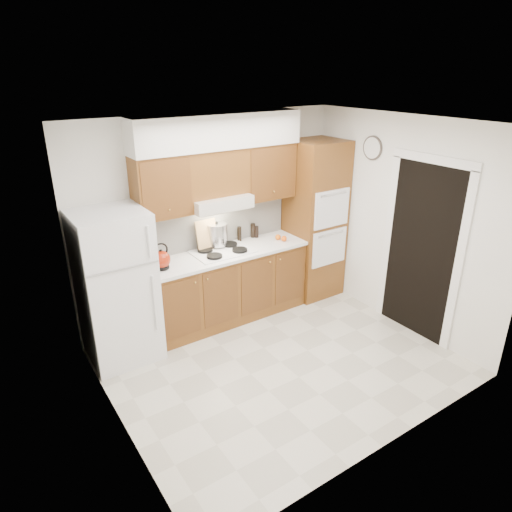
{
  "coord_description": "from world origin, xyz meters",
  "views": [
    {
      "loc": [
        -2.62,
        -3.41,
        3.09
      ],
      "look_at": [
        -0.03,
        0.45,
        1.15
      ],
      "focal_mm": 32.0,
      "sensor_mm": 36.0,
      "label": 1
    }
  ],
  "objects_px": {
    "kettle": "(161,260)",
    "stock_pot": "(217,234)",
    "fridge": "(116,287)",
    "oven_cabinet": "(314,220)"
  },
  "relations": [
    {
      "from": "fridge",
      "to": "stock_pot",
      "type": "distance_m",
      "value": 1.46
    },
    {
      "from": "fridge",
      "to": "oven_cabinet",
      "type": "xyz_separation_m",
      "value": [
        2.85,
        0.03,
        0.24
      ]
    },
    {
      "from": "fridge",
      "to": "oven_cabinet",
      "type": "distance_m",
      "value": 2.86
    },
    {
      "from": "kettle",
      "to": "stock_pot",
      "type": "distance_m",
      "value": 0.91
    },
    {
      "from": "fridge",
      "to": "stock_pot",
      "type": "relative_size",
      "value": 6.24
    },
    {
      "from": "oven_cabinet",
      "to": "stock_pot",
      "type": "height_order",
      "value": "oven_cabinet"
    },
    {
      "from": "fridge",
      "to": "kettle",
      "type": "relative_size",
      "value": 8.22
    },
    {
      "from": "oven_cabinet",
      "to": "stock_pot",
      "type": "distance_m",
      "value": 1.45
    },
    {
      "from": "fridge",
      "to": "oven_cabinet",
      "type": "height_order",
      "value": "oven_cabinet"
    },
    {
      "from": "kettle",
      "to": "oven_cabinet",
      "type": "bearing_deg",
      "value": -7.36
    }
  ]
}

